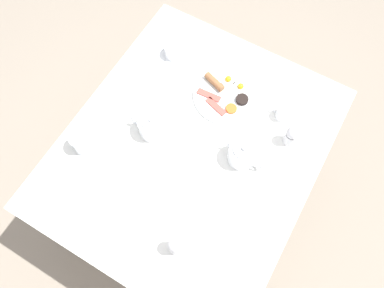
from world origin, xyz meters
name	(u,v)px	position (x,y,z in m)	size (l,w,h in m)	color
ground_plane	(192,196)	(0.00, 0.00, 0.00)	(8.00, 8.00, 0.00)	gray
table	(192,152)	(0.00, 0.00, 0.70)	(0.98, 1.16, 0.78)	white
breakfast_plate	(226,94)	(-0.01, -0.28, 0.79)	(0.28, 0.28, 0.04)	white
teapot_near	(152,126)	(0.17, 0.02, 0.82)	(0.19, 0.11, 0.11)	white
teapot_far	(243,154)	(-0.20, -0.05, 0.82)	(0.19, 0.11, 0.11)	white
teacup_with_saucer_left	(174,52)	(0.29, -0.34, 0.80)	(0.15, 0.15, 0.06)	white
water_glass_tall	(81,142)	(0.37, 0.22, 0.82)	(0.08, 0.08, 0.10)	white
creamer_jug	(283,113)	(-0.26, -0.31, 0.80)	(0.08, 0.06, 0.05)	white
pepper_grinder	(175,246)	(-0.15, 0.38, 0.83)	(0.05, 0.05, 0.10)	#BCBCC1
salt_grinder	(291,136)	(-0.33, -0.22, 0.83)	(0.05, 0.05, 0.10)	#BCBCC1
fork_by_plate	(214,207)	(-0.20, 0.18, 0.78)	(0.15, 0.13, 0.00)	silver
knife_by_plate	(72,196)	(0.29, 0.41, 0.78)	(0.19, 0.14, 0.00)	silver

